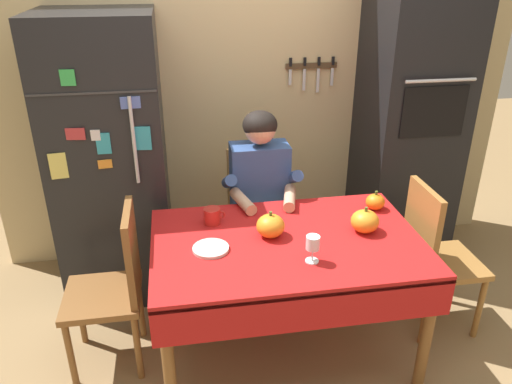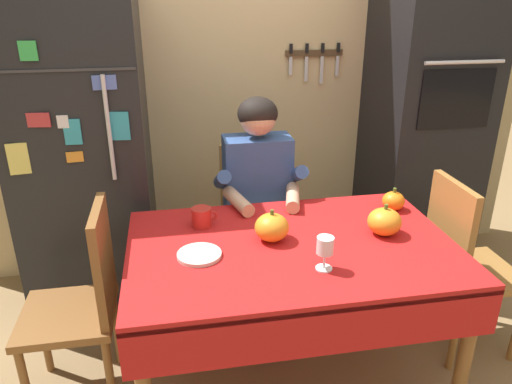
{
  "view_description": "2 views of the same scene",
  "coord_description": "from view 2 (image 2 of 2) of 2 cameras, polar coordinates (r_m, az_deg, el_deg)",
  "views": [
    {
      "loc": [
        -0.53,
        -2.07,
        2.08
      ],
      "look_at": [
        -0.14,
        0.24,
        0.96
      ],
      "focal_mm": 35.01,
      "sensor_mm": 36.0,
      "label": 1
    },
    {
      "loc": [
        -0.48,
        -1.68,
        1.75
      ],
      "look_at": [
        -0.14,
        0.2,
        0.95
      ],
      "focal_mm": 34.08,
      "sensor_mm": 36.0,
      "label": 2
    }
  ],
  "objects": [
    {
      "name": "back_wall_assembly",
      "position": [
        3.11,
        -0.34,
        14.4
      ],
      "size": [
        3.7,
        0.13,
        2.6
      ],
      "color": "#D1B784",
      "rests_on": "ground"
    },
    {
      "name": "refrigerator",
      "position": [
        2.81,
        -19.4,
        3.81
      ],
      "size": [
        0.68,
        0.71,
        1.8
      ],
      "color": "black",
      "rests_on": "ground"
    },
    {
      "name": "wall_oven",
      "position": [
        3.16,
        19.19,
        8.69
      ],
      "size": [
        0.6,
        0.64,
        2.1
      ],
      "color": "black",
      "rests_on": "ground"
    },
    {
      "name": "dining_table",
      "position": [
        2.13,
        4.34,
        -8.35
      ],
      "size": [
        1.4,
        0.9,
        0.74
      ],
      "color": "brown",
      "rests_on": "ground"
    },
    {
      "name": "chair_behind_person",
      "position": [
        2.87,
        -0.3,
        -2.85
      ],
      "size": [
        0.4,
        0.4,
        0.93
      ],
      "color": "tan",
      "rests_on": "ground"
    },
    {
      "name": "seated_person",
      "position": [
        2.61,
        0.41,
        -0.14
      ],
      "size": [
        0.47,
        0.55,
        1.25
      ],
      "color": "#38384C",
      "rests_on": "ground"
    },
    {
      "name": "chair_right_side",
      "position": [
        2.64,
        23.09,
        -7.35
      ],
      "size": [
        0.4,
        0.4,
        0.93
      ],
      "color": "#9E6B33",
      "rests_on": "ground"
    },
    {
      "name": "chair_left_side",
      "position": [
        2.28,
        -19.52,
        -11.66
      ],
      "size": [
        0.4,
        0.4,
        0.93
      ],
      "color": "brown",
      "rests_on": "ground"
    },
    {
      "name": "coffee_mug",
      "position": [
        2.24,
        -6.37,
        -2.96
      ],
      "size": [
        0.12,
        0.09,
        0.09
      ],
      "color": "#B2231E",
      "rests_on": "dining_table"
    },
    {
      "name": "wine_glass",
      "position": [
        1.89,
        8.11,
        -6.45
      ],
      "size": [
        0.07,
        0.07,
        0.14
      ],
      "color": "white",
      "rests_on": "dining_table"
    },
    {
      "name": "pumpkin_large",
      "position": [
        2.1,
        1.87,
        -4.16
      ],
      "size": [
        0.15,
        0.15,
        0.14
      ],
      "color": "orange",
      "rests_on": "dining_table"
    },
    {
      "name": "pumpkin_medium",
      "position": [
        2.23,
        14.85,
        -3.37
      ],
      "size": [
        0.15,
        0.15,
        0.14
      ],
      "color": "orange",
      "rests_on": "dining_table"
    },
    {
      "name": "pumpkin_small",
      "position": [
        2.49,
        15.83,
        -1.0
      ],
      "size": [
        0.11,
        0.11,
        0.11
      ],
      "color": "orange",
      "rests_on": "dining_table"
    },
    {
      "name": "serving_tray",
      "position": [
        2.02,
        -6.67,
        -7.31
      ],
      "size": [
        0.18,
        0.18,
        0.02
      ],
      "primitive_type": "cylinder",
      "color": "silver",
      "rests_on": "dining_table"
    }
  ]
}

